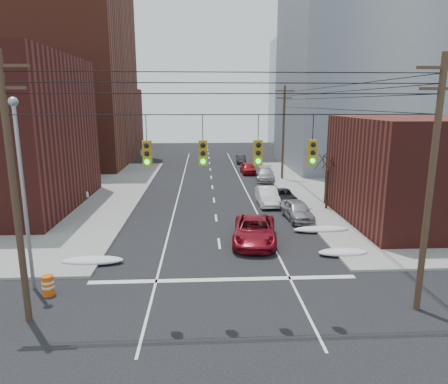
{
  "coord_description": "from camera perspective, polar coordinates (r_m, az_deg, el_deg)",
  "views": [
    {
      "loc": [
        -1.0,
        -12.85,
        9.05
      ],
      "look_at": [
        0.43,
        14.13,
        3.0
      ],
      "focal_mm": 32.0,
      "sensor_mm": 36.0,
      "label": 1
    }
  ],
  "objects": [
    {
      "name": "building_office",
      "position": [
        61.43,
        19.66,
        15.13
      ],
      "size": [
        22.0,
        20.0,
        25.0
      ],
      "primitive_type": "cube",
      "color": "gray",
      "rests_on": "ground"
    },
    {
      "name": "construction_barrel",
      "position": [
        21.37,
        -23.85,
        -12.08
      ],
      "size": [
        0.58,
        0.58,
        0.99
      ],
      "rotation": [
        0.0,
        0.0,
        0.03
      ],
      "color": "#DA4F0B",
      "rests_on": "ground"
    },
    {
      "name": "lot_car_b",
      "position": [
        39.8,
        -24.83,
        -0.41
      ],
      "size": [
        5.42,
        2.82,
        1.46
      ],
      "primitive_type": "imported",
      "rotation": [
        0.0,
        0.0,
        1.65
      ],
      "color": "silver",
      "rests_on": "sidewalk_nw"
    },
    {
      "name": "street_light",
      "position": [
        20.97,
        -26.91,
        1.61
      ],
      "size": [
        0.44,
        0.44,
        9.32
      ],
      "color": "gray",
      "rests_on": "ground"
    },
    {
      "name": "snow_east_far",
      "position": [
        29.49,
        13.71,
        -5.19
      ],
      "size": [
        4.0,
        1.08,
        0.42
      ],
      "primitive_type": "ellipsoid",
      "color": "silver",
      "rests_on": "ground"
    },
    {
      "name": "utility_pole_left",
      "position": [
        17.83,
        -27.84,
        0.6
      ],
      "size": [
        2.2,
        0.28,
        11.0
      ],
      "color": "#473323",
      "rests_on": "ground"
    },
    {
      "name": "traffic_signals",
      "position": [
        15.97,
        0.92,
        5.85
      ],
      "size": [
        17.0,
        0.42,
        2.02
      ],
      "color": "black",
      "rests_on": "ground"
    },
    {
      "name": "lot_car_d",
      "position": [
        45.19,
        -24.3,
        1.03
      ],
      "size": [
        4.28,
        2.15,
        1.4
      ],
      "primitive_type": "imported",
      "rotation": [
        0.0,
        0.0,
        1.45
      ],
      "color": "#B2B2B7",
      "rests_on": "sidewalk_nw"
    },
    {
      "name": "parked_car_a",
      "position": [
        32.0,
        10.45,
        -2.58
      ],
      "size": [
        2.1,
        4.65,
        1.55
      ],
      "primitive_type": "imported",
      "rotation": [
        0.0,
        0.0,
        0.06
      ],
      "color": "#9F9FA3",
      "rests_on": "ground"
    },
    {
      "name": "ground",
      "position": [
        15.75,
        1.25,
        -22.45
      ],
      "size": [
        160.0,
        160.0,
        0.0
      ],
      "primitive_type": "plane",
      "color": "black",
      "rests_on": "ground"
    },
    {
      "name": "building_glass",
      "position": [
        86.56,
        14.14,
        13.54
      ],
      "size": [
        20.0,
        18.0,
        22.0
      ],
      "primitive_type": "cube",
      "color": "gray",
      "rests_on": "ground"
    },
    {
      "name": "parked_car_b",
      "position": [
        36.34,
        6.22,
        -0.59
      ],
      "size": [
        1.69,
        4.8,
        1.58
      ],
      "primitive_type": "imported",
      "rotation": [
        0.0,
        0.0,
        -0.0
      ],
      "color": "silver",
      "rests_on": "ground"
    },
    {
      "name": "bare_tree",
      "position": [
        35.16,
        14.54,
        1.18
      ],
      "size": [
        2.09,
        2.2,
        4.93
      ],
      "color": "black",
      "rests_on": "ground"
    },
    {
      "name": "red_pickup",
      "position": [
        26.51,
        4.4,
        -5.49
      ],
      "size": [
        3.5,
        6.25,
        1.65
      ],
      "primitive_type": "imported",
      "rotation": [
        0.0,
        0.0,
        -0.13
      ],
      "color": "maroon",
      "rests_on": "ground"
    },
    {
      "name": "utility_pole_far",
      "position": [
        47.92,
        8.49,
        8.58
      ],
      "size": [
        2.2,
        0.28,
        11.0
      ],
      "color": "#473323",
      "rests_on": "ground"
    },
    {
      "name": "parked_car_f",
      "position": [
        61.23,
        2.42,
        4.71
      ],
      "size": [
        1.45,
        3.9,
        1.27
      ],
      "primitive_type": "imported",
      "rotation": [
        0.0,
        0.0,
        -0.03
      ],
      "color": "black",
      "rests_on": "ground"
    },
    {
      "name": "lot_car_a",
      "position": [
        40.34,
        -21.59,
        -0.09
      ],
      "size": [
        4.14,
        2.5,
        1.29
      ],
      "primitive_type": "imported",
      "rotation": [
        0.0,
        0.0,
        1.88
      ],
      "color": "silver",
      "rests_on": "sidewalk_nw"
    },
    {
      "name": "building_brick_far",
      "position": [
        90.43,
        -19.4,
        9.99
      ],
      "size": [
        22.0,
        18.0,
        12.0
      ],
      "primitive_type": "cube",
      "color": "#511B18",
      "rests_on": "ground"
    },
    {
      "name": "snow_ne",
      "position": [
        25.46,
        16.61,
        -8.25
      ],
      "size": [
        3.0,
        1.08,
        0.42
      ],
      "primitive_type": "ellipsoid",
      "color": "silver",
      "rests_on": "ground"
    },
    {
      "name": "building_brick_tall",
      "position": [
        65.32,
        -24.76,
        16.74
      ],
      "size": [
        24.0,
        20.0,
        30.0
      ],
      "primitive_type": "cube",
      "color": "maroon",
      "rests_on": "ground"
    },
    {
      "name": "snow_nw",
      "position": [
        24.42,
        -18.25,
        -9.27
      ],
      "size": [
        3.5,
        1.08,
        0.42
      ],
      "primitive_type": "ellipsoid",
      "color": "silver",
      "rests_on": "ground"
    },
    {
      "name": "parked_car_e",
      "position": [
        52.24,
        3.44,
        3.44
      ],
      "size": [
        1.91,
        4.39,
        1.47
      ],
      "primitive_type": "imported",
      "rotation": [
        0.0,
        0.0,
        0.04
      ],
      "color": "maroon",
      "rests_on": "ground"
    },
    {
      "name": "parked_car_c",
      "position": [
        37.32,
        8.47,
        -0.58
      ],
      "size": [
        2.04,
        4.42,
        1.23
      ],
      "primitive_type": "imported",
      "rotation": [
        0.0,
        0.0,
        0.0
      ],
      "color": "black",
      "rests_on": "ground"
    },
    {
      "name": "parked_car_d",
      "position": [
        47.72,
        5.93,
        2.52
      ],
      "size": [
        2.6,
        5.29,
        1.48
      ],
      "primitive_type": "imported",
      "rotation": [
        0.0,
        0.0,
        -0.11
      ],
      "color": "#A4A5A9",
      "rests_on": "ground"
    },
    {
      "name": "utility_pole_right",
      "position": [
        18.77,
        27.44,
        1.17
      ],
      "size": [
        2.2,
        0.28,
        11.0
      ],
      "color": "#473323",
      "rests_on": "ground"
    }
  ]
}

